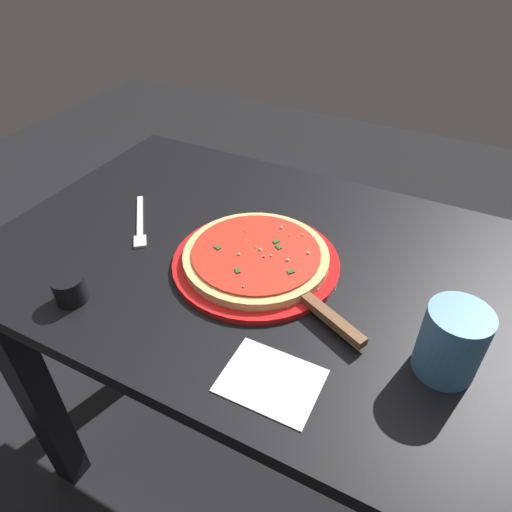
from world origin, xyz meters
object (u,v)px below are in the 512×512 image
(pizza, at_px, (256,256))
(pizza_server, at_px, (314,305))
(napkin_folded_right, at_px, (271,381))
(serving_plate, at_px, (256,262))
(cup_tall_drink, at_px, (451,342))
(fork, at_px, (140,223))
(cup_small_sauce, at_px, (70,289))

(pizza, bearing_deg, pizza_server, 154.88)
(napkin_folded_right, bearing_deg, serving_plate, -57.97)
(serving_plate, bearing_deg, napkin_folded_right, 122.03)
(serving_plate, distance_m, pizza, 0.02)
(serving_plate, relative_size, cup_tall_drink, 2.77)
(cup_tall_drink, xyz_separation_m, fork, (0.61, -0.09, -0.05))
(serving_plate, height_order, cup_small_sauce, cup_small_sauce)
(cup_small_sauce, bearing_deg, cup_tall_drink, -166.33)
(pizza, distance_m, napkin_folded_right, 0.26)
(fork, bearing_deg, serving_plate, 178.92)
(pizza, xyz_separation_m, napkin_folded_right, (-0.14, 0.22, -0.02))
(serving_plate, xyz_separation_m, napkin_folded_right, (-0.14, 0.22, -0.00))
(pizza_server, relative_size, napkin_folded_right, 1.60)
(cup_tall_drink, height_order, napkin_folded_right, cup_tall_drink)
(pizza_server, bearing_deg, napkin_folded_right, 88.91)
(serving_plate, xyz_separation_m, cup_tall_drink, (-0.34, 0.08, 0.05))
(cup_tall_drink, bearing_deg, cup_small_sauce, 13.67)
(cup_small_sauce, height_order, fork, cup_small_sauce)
(serving_plate, xyz_separation_m, pizza, (-0.00, -0.00, 0.02))
(pizza, relative_size, fork, 1.68)
(serving_plate, bearing_deg, pizza_server, 154.88)
(pizza, relative_size, pizza_server, 1.21)
(serving_plate, height_order, napkin_folded_right, serving_plate)
(pizza, height_order, pizza_server, pizza)
(serving_plate, bearing_deg, pizza, -165.17)
(fork, bearing_deg, cup_tall_drink, 171.82)
(napkin_folded_right, height_order, fork, fork)
(pizza_server, relative_size, fork, 1.39)
(cup_tall_drink, bearing_deg, napkin_folded_right, 32.84)
(serving_plate, relative_size, napkin_folded_right, 2.23)
(pizza, bearing_deg, fork, -1.08)
(cup_small_sauce, xyz_separation_m, napkin_folded_right, (-0.37, -0.01, -0.02))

